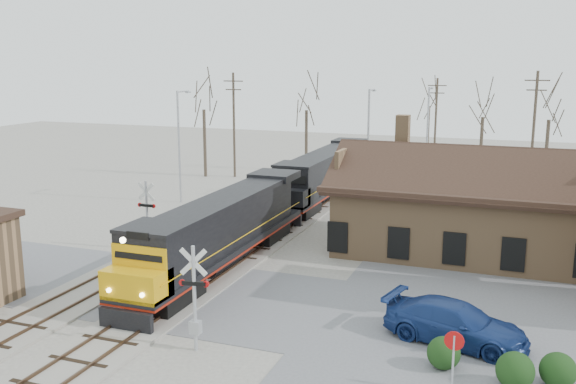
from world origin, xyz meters
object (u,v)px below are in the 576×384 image
locomotive_lead (217,232)px  parked_car (456,323)px  depot (463,212)px  locomotive_trailing (322,175)px

locomotive_lead → parked_car: (13.07, -4.82, -1.30)m
depot → locomotive_trailing: (-11.99, 10.32, -0.27)m
parked_car → depot: bearing=18.4°
locomotive_trailing → locomotive_lead: bearing=-90.0°
depot → locomotive_trailing: 15.82m
locomotive_trailing → parked_car: size_ratio=3.17×
depot → locomotive_lead: 14.57m
locomotive_trailing → parked_car: 26.86m
depot → locomotive_trailing: bearing=139.3°
locomotive_trailing → depot: bearing=-40.7°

